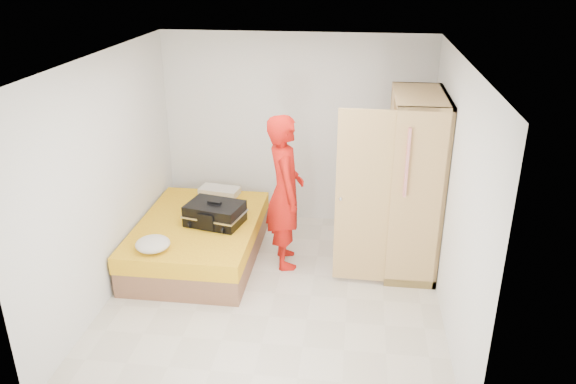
# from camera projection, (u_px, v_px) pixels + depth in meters

# --- Properties ---
(room) EXTENTS (4.00, 4.02, 2.60)m
(room) POSITION_uv_depth(u_px,v_px,m) (274.00, 186.00, 5.78)
(room) COLOR beige
(room) RESTS_ON ground
(bed) EXTENTS (1.42, 2.02, 0.50)m
(bed) POSITION_uv_depth(u_px,v_px,m) (199.00, 240.00, 6.93)
(bed) COLOR brown
(bed) RESTS_ON ground
(wardrobe) EXTENTS (1.17, 1.20, 2.10)m
(wardrobe) POSITION_uv_depth(u_px,v_px,m) (409.00, 188.00, 6.51)
(wardrobe) COLOR tan
(wardrobe) RESTS_ON ground
(person) EXTENTS (0.61, 0.77, 1.86)m
(person) POSITION_uv_depth(u_px,v_px,m) (285.00, 192.00, 6.57)
(person) COLOR red
(person) RESTS_ON ground
(suitcase) EXTENTS (0.75, 0.62, 0.29)m
(suitcase) POSITION_uv_depth(u_px,v_px,m) (215.00, 214.00, 6.74)
(suitcase) COLOR black
(suitcase) RESTS_ON bed
(round_cushion) EXTENTS (0.38, 0.38, 0.14)m
(round_cushion) POSITION_uv_depth(u_px,v_px,m) (153.00, 244.00, 6.15)
(round_cushion) COLOR beige
(round_cushion) RESTS_ON bed
(pillow) EXTENTS (0.56, 0.35, 0.10)m
(pillow) POSITION_uv_depth(u_px,v_px,m) (220.00, 191.00, 7.58)
(pillow) COLOR beige
(pillow) RESTS_ON bed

